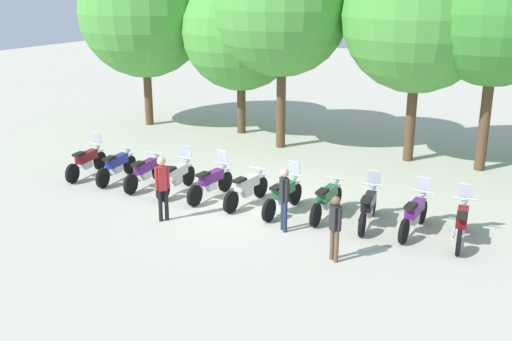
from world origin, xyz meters
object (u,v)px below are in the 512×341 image
(motorcycle_2, at_px, (145,171))
(tree_1, at_px, (241,31))
(motorcycle_8, at_px, (368,207))
(tree_4, at_px, (497,12))
(motorcycle_4, at_px, (211,182))
(person_2, at_px, (284,195))
(motorcycle_10, at_px, (462,223))
(tree_3, at_px, (419,16))
(motorcycle_1, at_px, (117,166))
(motorcycle_9, at_px, (414,214))
(motorcycle_5, at_px, (247,188))
(motorcycle_0, at_px, (87,161))
(motorcycle_3, at_px, (177,176))
(person_0, at_px, (335,224))
(tree_2, at_px, (282,9))
(person_1, at_px, (162,183))
(motorcycle_7, at_px, (327,199))
(motorcycle_6, at_px, (283,195))
(tree_0, at_px, (144,12))

(motorcycle_2, height_order, tree_1, tree_1)
(motorcycle_8, height_order, tree_4, tree_4)
(motorcycle_4, xyz_separation_m, person_2, (3.07, -1.11, 0.49))
(motorcycle_10, bearing_deg, tree_3, 18.12)
(motorcycle_1, xyz_separation_m, motorcycle_9, (9.67, 0.70, 0.01))
(motorcycle_2, relative_size, motorcycle_5, 1.00)
(motorcycle_1, xyz_separation_m, tree_1, (0.13, 7.57, 3.77))
(motorcycle_0, bearing_deg, tree_3, -60.57)
(motorcycle_3, bearing_deg, person_0, -114.71)
(motorcycle_5, distance_m, person_0, 4.32)
(motorcycle_4, bearing_deg, tree_3, -27.45)
(motorcycle_8, distance_m, person_2, 2.37)
(motorcycle_4, bearing_deg, tree_2, 10.82)
(person_1, bearing_deg, motorcycle_7, 71.67)
(motorcycle_9, bearing_deg, motorcycle_6, 97.78)
(motorcycle_9, bearing_deg, motorcycle_7, 93.98)
(motorcycle_1, height_order, motorcycle_5, same)
(motorcycle_9, xyz_separation_m, tree_3, (-2.11, 6.42, 4.62))
(motorcycle_1, bearing_deg, motorcycle_6, -96.41)
(motorcycle_0, relative_size, motorcycle_8, 1.00)
(motorcycle_6, relative_size, motorcycle_8, 1.01)
(person_1, bearing_deg, motorcycle_3, 155.91)
(tree_3, bearing_deg, motorcycle_7, -92.66)
(tree_3, bearing_deg, motorcycle_8, -82.19)
(motorcycle_1, distance_m, motorcycle_7, 7.28)
(tree_2, bearing_deg, person_0, -54.69)
(motorcycle_2, relative_size, tree_0, 0.28)
(person_1, bearing_deg, tree_1, 146.99)
(motorcycle_1, relative_size, tree_1, 0.33)
(person_2, bearing_deg, person_1, 147.88)
(motorcycle_1, xyz_separation_m, person_2, (6.70, -0.94, 0.51))
(motorcycle_2, height_order, tree_0, tree_0)
(motorcycle_3, xyz_separation_m, motorcycle_7, (4.84, 0.50, -0.01))
(tree_1, height_order, tree_3, tree_3)
(tree_2, bearing_deg, motorcycle_2, -102.81)
(motorcycle_0, height_order, motorcycle_5, motorcycle_0)
(motorcycle_0, height_order, person_1, person_1)
(motorcycle_9, height_order, tree_0, tree_0)
(motorcycle_1, height_order, motorcycle_10, motorcycle_10)
(motorcycle_7, height_order, tree_0, tree_0)
(tree_4, bearing_deg, tree_2, -173.45)
(motorcycle_2, distance_m, motorcycle_10, 9.69)
(motorcycle_9, relative_size, tree_4, 0.28)
(motorcycle_6, distance_m, tree_2, 8.48)
(motorcycle_8, relative_size, motorcycle_10, 1.00)
(motorcycle_7, xyz_separation_m, tree_4, (2.80, 6.68, 4.82))
(person_0, height_order, tree_3, tree_3)
(motorcycle_5, distance_m, motorcycle_7, 2.43)
(motorcycle_7, distance_m, tree_4, 8.70)
(motorcycle_1, bearing_deg, motorcycle_0, 87.62)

